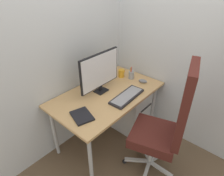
% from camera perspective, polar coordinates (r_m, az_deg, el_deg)
% --- Properties ---
extents(ground_plane, '(8.00, 8.00, 0.00)m').
position_cam_1_polar(ground_plane, '(2.65, -1.17, -14.70)').
color(ground_plane, brown).
extents(wall_back, '(2.91, 0.04, 2.80)m').
position_cam_1_polar(wall_back, '(2.18, -9.80, 17.59)').
color(wall_back, silver).
rests_on(wall_back, ground_plane).
extents(wall_side_right, '(0.04, 2.36, 2.80)m').
position_cam_1_polar(wall_side_right, '(2.31, 15.02, 17.78)').
color(wall_side_right, silver).
rests_on(wall_side_right, ground_plane).
extents(desk, '(1.30, 0.75, 0.72)m').
position_cam_1_polar(desk, '(2.22, -1.35, -2.98)').
color(desk, tan).
rests_on(desk, ground_plane).
extents(office_chair, '(0.59, 0.59, 1.30)m').
position_cam_1_polar(office_chair, '(1.93, 16.04, -10.38)').
color(office_chair, black).
rests_on(office_chair, ground_plane).
extents(filing_cabinet, '(0.46, 0.50, 0.60)m').
position_cam_1_polar(filing_cabinet, '(2.67, 5.45, -5.75)').
color(filing_cabinet, silver).
rests_on(filing_cabinet, ground_plane).
extents(monitor, '(0.55, 0.12, 0.46)m').
position_cam_1_polar(monitor, '(2.10, -3.64, 5.02)').
color(monitor, black).
rests_on(monitor, desk).
extents(keyboard, '(0.46, 0.20, 0.03)m').
position_cam_1_polar(keyboard, '(2.11, 4.48, -2.50)').
color(keyboard, black).
rests_on(keyboard, desk).
extents(mouse, '(0.09, 0.12, 0.04)m').
position_cam_1_polar(mouse, '(2.41, 9.19, 2.06)').
color(mouse, slate).
rests_on(mouse, desk).
extents(pen_holder, '(0.07, 0.07, 0.17)m').
position_cam_1_polar(pen_holder, '(2.47, 5.77, 3.94)').
color(pen_holder, '#9EA0A5').
rests_on(pen_holder, desk).
extents(notebook, '(0.23, 0.26, 0.02)m').
position_cam_1_polar(notebook, '(1.86, -8.97, -8.21)').
color(notebook, black).
rests_on(notebook, desk).
extents(coffee_mug, '(0.11, 0.08, 0.10)m').
position_cam_1_polar(coffee_mug, '(2.50, 2.82, 4.43)').
color(coffee_mug, orange).
rests_on(coffee_mug, desk).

